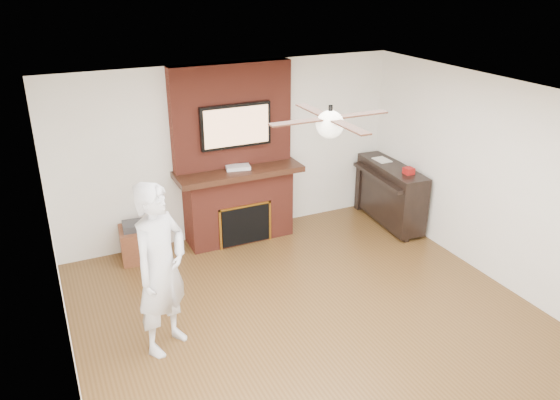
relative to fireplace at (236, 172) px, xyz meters
name	(u,v)px	position (x,y,z in m)	size (l,w,h in m)	color
room_shell	(326,228)	(0.00, -2.55, 0.25)	(5.36, 5.86, 2.86)	#503417
fireplace	(236,172)	(0.00, 0.00, 0.00)	(1.78, 0.64, 2.50)	maroon
tv	(236,126)	(0.00, -0.05, 0.68)	(1.00, 0.08, 0.60)	black
ceiling_fan	(330,123)	(0.00, -2.55, 1.34)	(1.21, 1.21, 0.31)	black
person	(161,269)	(-1.58, -2.06, -0.08)	(0.67, 0.45, 1.83)	silver
side_table	(138,242)	(-1.46, -0.07, -0.75)	(0.51, 0.51, 0.54)	brown
piano	(390,192)	(2.27, -0.55, -0.50)	(0.64, 1.45, 1.02)	black
cable_box	(238,167)	(-0.01, -0.10, 0.11)	(0.33, 0.19, 0.05)	silver
candle_orange	(234,240)	(-0.15, -0.21, -0.93)	(0.07, 0.07, 0.12)	orange
candle_green	(235,239)	(-0.11, -0.16, -0.95)	(0.07, 0.07, 0.09)	#2D712D
candle_cream	(248,237)	(0.07, -0.18, -0.95)	(0.08, 0.08, 0.10)	#C1B199
candle_blue	(260,237)	(0.24, -0.25, -0.96)	(0.06, 0.06, 0.08)	#3A61AF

